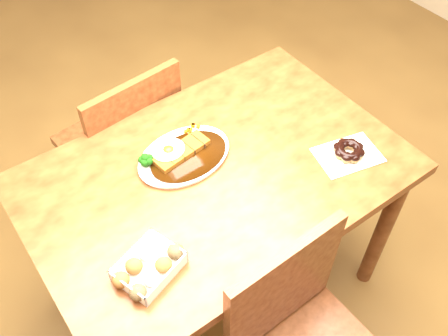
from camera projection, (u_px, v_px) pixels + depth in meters
ground at (218, 285)px, 2.16m from camera, size 6.00×6.00×0.00m
table at (216, 191)px, 1.67m from camera, size 1.20×0.80×0.75m
chair_far at (126, 143)px, 2.05m from camera, size 0.46×0.46×0.87m
katsu_curry_plate at (182, 154)px, 1.62m from camera, size 0.33×0.25×0.06m
donut_box at (148, 267)px, 1.34m from camera, size 0.21×0.18×0.05m
pon_de_ring at (349, 151)px, 1.62m from camera, size 0.24×0.19×0.04m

